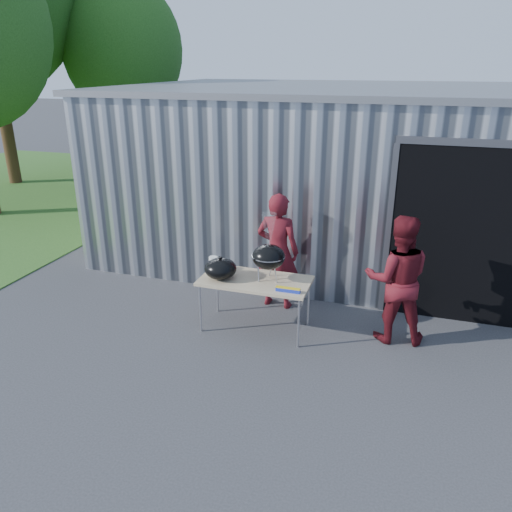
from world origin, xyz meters
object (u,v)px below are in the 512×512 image
(folding_table, at_px, (255,282))
(kettle_grill, at_px, (269,251))
(person_bystander, at_px, (397,279))
(person_cook, at_px, (278,251))

(folding_table, height_order, kettle_grill, kettle_grill)
(folding_table, xyz_separation_m, kettle_grill, (0.17, 0.04, 0.46))
(person_bystander, bearing_deg, kettle_grill, 0.25)
(folding_table, distance_m, person_bystander, 1.88)
(kettle_grill, relative_size, person_bystander, 0.54)
(folding_table, relative_size, person_cook, 0.85)
(person_cook, bearing_deg, folding_table, 87.02)
(person_cook, height_order, person_bystander, person_cook)
(person_cook, relative_size, person_bystander, 1.02)
(kettle_grill, distance_m, person_cook, 0.82)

